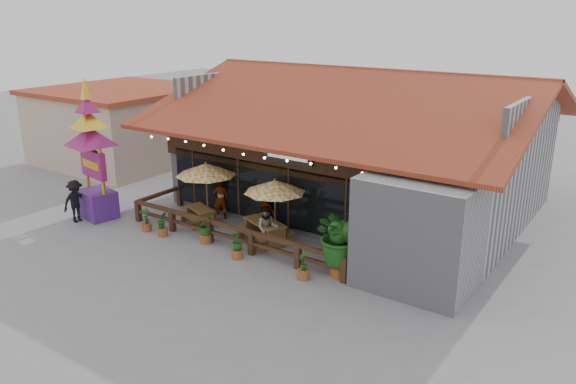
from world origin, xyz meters
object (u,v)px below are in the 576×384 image
Objects in this scene: umbrella_right at (275,187)px; thai_sign_tower at (91,140)px; pedestrian at (76,201)px; umbrella_left at (206,170)px; tropical_plant at (341,236)px; picnic_table_right at (265,228)px; picnic_table_left at (200,213)px.

thai_sign_tower is (-7.74, -2.15, 1.17)m from umbrella_right.
pedestrian is at bearing -159.43° from umbrella_right.
tropical_plant is (6.90, -1.16, -0.88)m from umbrella_left.
pedestrian is (-11.50, -1.81, -0.52)m from tropical_plant.
umbrella_right is 1.12× the size of picnic_table_right.
picnic_table_left is 0.81× the size of picnic_table_right.
picnic_table_left is at bearing 178.71° from picnic_table_right.
picnic_table_right is 1.25× the size of pedestrian.
umbrella_right is 1.40× the size of pedestrian.
picnic_table_left is 1.01× the size of pedestrian.
picnic_table_left is 5.18m from pedestrian.
picnic_table_right is at bearing 167.30° from tropical_plant.
umbrella_left is 1.85m from picnic_table_left.
umbrella_right is at bearing 15.53° from thai_sign_tower.
umbrella_right is 1.64m from picnic_table_right.
umbrella_left is at bearing 49.67° from picnic_table_left.
picnic_table_right is 0.35× the size of thai_sign_tower.
thai_sign_tower reaches higher than pedestrian.
thai_sign_tower is (-7.53, -1.79, 2.76)m from picnic_table_right.
umbrella_right reaches higher than pedestrian.
umbrella_left reaches higher than umbrella_right.
umbrella_right is 8.64m from pedestrian.
umbrella_right reaches higher than tropical_plant.
umbrella_left is 1.06× the size of tropical_plant.
picnic_table_right is at bearing -5.77° from umbrella_left.
pedestrian is (-7.79, -2.64, 0.31)m from picnic_table_right.
picnic_table_right is 8.22m from thai_sign_tower.
picnic_table_right reaches higher than picnic_table_left.
picnic_table_left is 5.37m from thai_sign_tower.
picnic_table_left is 0.28× the size of thai_sign_tower.
thai_sign_tower is at bearing -164.47° from umbrella_right.
umbrella_left is 0.42× the size of thai_sign_tower.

